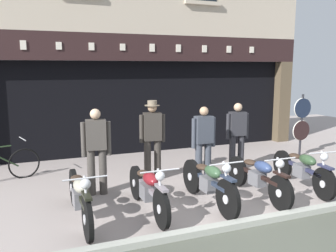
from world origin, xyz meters
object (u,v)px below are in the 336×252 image
Objects in this scene: motorcycle_center_left at (148,189)px; advert_board_near at (96,98)px; assistant_far_right at (237,133)px; motorcycle_right at (302,168)px; motorcycle_left at (80,196)px; motorcycle_center at (209,182)px; salesman_right at (203,140)px; salesman_left at (96,148)px; advert_board_far at (54,100)px; tyre_sign_pole at (302,120)px; shopkeeper_center at (152,136)px; motorcycle_center_right at (258,176)px.

advert_board_near is (-0.07, 4.29, 1.19)m from motorcycle_center_left.
motorcycle_right is at bearing 116.05° from assistant_far_right.
advert_board_near is (1.04, 4.23, 1.18)m from motorcycle_left.
salesman_right reaches higher than motorcycle_center.
salesman_left is at bearing -62.69° from motorcycle_center_left.
motorcycle_center_left reaches higher than motorcycle_right.
assistant_far_right is 4.79m from advert_board_far.
motorcycle_center_left is at bearing -157.06° from tyre_sign_pole.
shopkeeper_center is (1.29, 0.48, 0.04)m from salesman_left.
tyre_sign_pole is at bearing -151.97° from motorcycle_center.
motorcycle_center_left is 1.22× the size of assistant_far_right.
motorcycle_right is at bearing -174.65° from motorcycle_center_right.
motorcycle_right is 2.08m from salesman_right.
advert_board_near reaches higher than motorcycle_right.
motorcycle_center_left is at bearing -89.08° from advert_board_near.
motorcycle_right is (1.13, 0.09, -0.00)m from motorcycle_center_right.
motorcycle_center_left is 0.99× the size of motorcycle_center.
assistant_far_right is 1.80× the size of advert_board_near.
motorcycle_center_left is 0.98× the size of motorcycle_right.
motorcycle_center is 4.66m from advert_board_near.
salesman_right reaches higher than motorcycle_center_left.
shopkeeper_center reaches higher than assistant_far_right.
motorcycle_left is 1.30× the size of salesman_right.
assistant_far_right is at bearing -42.71° from advert_board_near.
advert_board_near is (-0.72, 2.61, 0.64)m from shopkeeper_center.
advert_board_far is (-1.11, 0.00, -0.02)m from advert_board_near.
motorcycle_center is (1.11, -0.07, 0.01)m from motorcycle_center_left.
motorcycle_right is 1.20× the size of salesman_left.
motorcycle_left is 1.07× the size of motorcycle_center.
salesman_left is 3.20m from advert_board_far.
salesman_right is at bearing -114.02° from motorcycle_center.
motorcycle_left is 2.46m from shopkeeper_center.
salesman_left is 1.04× the size of salesman_right.
motorcycle_center_left is 3.29m from motorcycle_right.
salesman_left reaches higher than motorcycle_left.
advert_board_far reaches higher than shopkeeper_center.
motorcycle_center_right is 2.36m from shopkeeper_center.
motorcycle_center_left is 3.27m from assistant_far_right.
advert_board_far reaches higher than salesman_left.
motorcycle_center_right is at bearing -62.95° from advert_board_near.
shopkeeper_center is (-1.50, 1.74, 0.55)m from motorcycle_center_right.
shopkeeper_center reaches higher than salesman_right.
motorcycle_center is 2.21× the size of advert_board_near.
salesman_left is at bearing -170.45° from tyre_sign_pole.
motorcycle_center_right is 3.76m from tyre_sign_pole.
advert_board_far reaches higher than salesman_right.
motorcycle_center is (2.22, -0.12, 0.00)m from motorcycle_left.
tyre_sign_pole is at bearing -162.13° from motorcycle_left.
shopkeeper_center is 1.95× the size of advert_board_near.
shopkeeper_center is (0.65, 1.68, 0.54)m from motorcycle_center_left.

